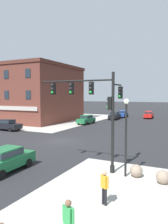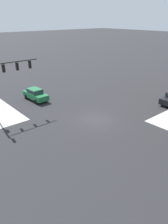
% 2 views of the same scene
% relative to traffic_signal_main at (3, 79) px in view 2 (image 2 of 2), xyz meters
% --- Properties ---
extents(ground_plane, '(320.00, 320.00, 0.00)m').
position_rel_traffic_signal_main_xyz_m(ground_plane, '(-7.70, 7.28, -4.72)').
color(ground_plane, '#262628').
extents(traffic_signal_main, '(6.00, 2.09, 6.97)m').
position_rel_traffic_signal_main_xyz_m(traffic_signal_main, '(0.00, 0.00, 0.00)').
color(traffic_signal_main, black).
rests_on(traffic_signal_main, ground).
extents(car_parked_curb, '(2.02, 4.47, 1.68)m').
position_rel_traffic_signal_main_xyz_m(car_parked_curb, '(-5.55, -3.28, -3.80)').
color(car_parked_curb, '#1E6B3D').
rests_on(car_parked_curb, ground).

